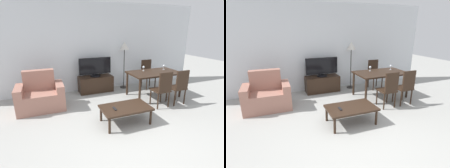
# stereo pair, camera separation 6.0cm
# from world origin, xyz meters

# --- Properties ---
(ground_plane) EXTENTS (18.00, 18.00, 0.00)m
(ground_plane) POSITION_xyz_m (0.00, 0.00, 0.00)
(ground_plane) COLOR #9E9E99
(wall_back) EXTENTS (7.82, 0.06, 2.70)m
(wall_back) POSITION_xyz_m (0.00, 3.31, 1.35)
(wall_back) COLOR silver
(wall_back) RESTS_ON ground_plane
(armchair) EXTENTS (1.09, 0.71, 0.95)m
(armchair) POSITION_xyz_m (-1.49, 2.30, 0.33)
(armchair) COLOR #9E6B5B
(armchair) RESTS_ON ground_plane
(tv_stand) EXTENTS (1.05, 0.47, 0.50)m
(tv_stand) POSITION_xyz_m (0.13, 3.01, 0.25)
(tv_stand) COLOR black
(tv_stand) RESTS_ON ground_plane
(tv) EXTENTS (1.00, 0.32, 0.58)m
(tv) POSITION_xyz_m (0.13, 3.01, 0.79)
(tv) COLOR black
(tv) RESTS_ON tv_stand
(coffee_table) EXTENTS (1.03, 0.63, 0.37)m
(coffee_table) POSITION_xyz_m (0.15, 0.90, 0.33)
(coffee_table) COLOR black
(coffee_table) RESTS_ON ground_plane
(dining_table) EXTENTS (1.47, 0.86, 0.73)m
(dining_table) POSITION_xyz_m (1.60, 2.01, 0.65)
(dining_table) COLOR black
(dining_table) RESTS_ON ground_plane
(dining_chair_near) EXTENTS (0.40, 0.40, 0.93)m
(dining_chair_near) POSITION_xyz_m (1.34, 1.26, 0.52)
(dining_chair_near) COLOR black
(dining_chair_near) RESTS_ON ground_plane
(dining_chair_far) EXTENTS (0.40, 0.40, 0.93)m
(dining_chair_far) POSITION_xyz_m (1.86, 2.75, 0.52)
(dining_chair_far) COLOR black
(dining_chair_far) RESTS_ON ground_plane
(dining_chair_near_right) EXTENTS (0.40, 0.40, 0.93)m
(dining_chair_near_right) POSITION_xyz_m (1.86, 1.26, 0.52)
(dining_chair_near_right) COLOR black
(dining_chair_near_right) RESTS_ON ground_plane
(floor_lamp) EXTENTS (0.29, 0.29, 1.53)m
(floor_lamp) POSITION_xyz_m (1.12, 3.03, 1.30)
(floor_lamp) COLOR black
(floor_lamp) RESTS_ON ground_plane
(remote_primary) EXTENTS (0.04, 0.15, 0.02)m
(remote_primary) POSITION_xyz_m (-0.10, 0.89, 0.38)
(remote_primary) COLOR black
(remote_primary) RESTS_ON coffee_table
(wine_glass_left) EXTENTS (0.07, 0.07, 0.15)m
(wine_glass_left) POSITION_xyz_m (1.38, 2.25, 0.83)
(wine_glass_left) COLOR silver
(wine_glass_left) RESTS_ON dining_table
(wine_glass_center) EXTENTS (0.07, 0.07, 0.15)m
(wine_glass_center) POSITION_xyz_m (2.05, 2.18, 0.83)
(wine_glass_center) COLOR silver
(wine_glass_center) RESTS_ON dining_table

